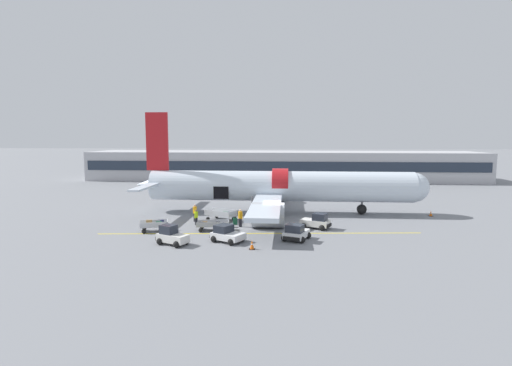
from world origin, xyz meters
name	(u,v)px	position (x,y,z in m)	size (l,w,h in m)	color
ground_plane	(276,226)	(0.00, 0.00, 0.00)	(500.00, 500.00, 0.00)	slate
apron_marking_line	(260,233)	(-1.37, -3.05, 0.00)	(29.41, 2.93, 0.01)	yellow
terminal_strip	(282,166)	(0.00, 43.42, 2.87)	(78.04, 12.91, 5.73)	#B2B2B7
airplane	(276,187)	(-0.25, 6.93, 2.98)	(33.57, 29.40, 11.57)	silver
baggage_tug_lead	(227,234)	(-3.97, -6.07, 0.61)	(3.15, 2.81, 1.40)	white
baggage_tug_mid	(316,222)	(3.89, -0.63, 0.64)	(3.08, 2.47, 1.51)	silver
baggage_tug_rear	(296,233)	(1.83, -5.14, 0.62)	(2.61, 3.02, 1.42)	white
baggage_tug_spare	(172,236)	(-8.34, -7.33, 0.66)	(2.96, 2.36, 1.59)	silver
baggage_cart_loading	(222,215)	(-5.75, 2.24, 0.57)	(4.01, 2.78, 1.14)	#B7BABF
baggage_cart_queued	(213,226)	(-5.88, -2.27, 0.47)	(4.01, 2.01, 0.91)	#999BA0
baggage_cart_empty	(155,226)	(-11.20, -3.03, 0.52)	(3.50, 2.23, 1.10)	#B7BABF
ground_crew_loader_a	(196,217)	(-7.98, -0.04, 0.82)	(0.44, 0.54, 1.55)	black
ground_crew_loader_b	(195,212)	(-8.48, 1.56, 0.95)	(0.52, 0.63, 1.80)	#2D2D33
ground_crew_driver	(240,218)	(-3.49, -0.52, 0.93)	(0.56, 0.56, 1.76)	black
ground_crew_supervisor	(262,212)	(-1.61, 2.77, 0.91)	(0.60, 0.48, 1.73)	#1E2338
suitcase_on_tarmac_spare	(235,221)	(-4.12, 0.40, 0.35)	(0.46, 0.33, 0.82)	#14472D
safety_cone_nose	(431,214)	(17.00, 6.43, 0.27)	(0.46, 0.46, 0.59)	black
safety_cone_engine_left	(252,245)	(-1.64, -8.22, 0.35)	(0.47, 0.47, 0.75)	black
safety_cone_wingtip	(294,226)	(1.72, -1.22, 0.34)	(0.48, 0.48, 0.72)	black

